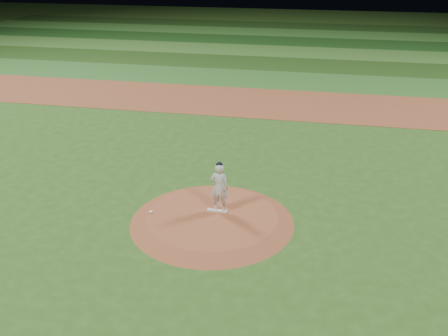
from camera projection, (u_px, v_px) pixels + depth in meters
The scene contains 12 objects.
ground at pixel (212, 222), 16.80m from camera, with size 120.00×120.00×0.00m, color #2C581C.
infield_dirt_band at pixel (265, 103), 29.29m from camera, with size 70.00×6.00×0.02m, color brown.
outfield_stripe_0 at pixel (275, 80), 34.20m from camera, with size 70.00×5.00×0.02m, color #2C6825.
outfield_stripe_1 at pixel (282, 64), 38.67m from camera, with size 70.00×5.00×0.02m, color #204416.
outfield_stripe_2 at pixel (288, 52), 43.13m from camera, with size 70.00×5.00×0.02m, color #397229.
outfield_stripe_3 at pixel (292, 41), 47.60m from camera, with size 70.00×5.00×0.02m, color #184415.
outfield_stripe_4 at pixel (296, 33), 52.06m from camera, with size 70.00×5.00×0.02m, color #337329.
outfield_stripe_5 at pixel (299, 26), 56.52m from camera, with size 70.00×5.00×0.02m, color #1C4215.
pitchers_mound at pixel (212, 218), 16.75m from camera, with size 5.50×5.50×0.25m, color #994F2F.
pitching_rubber at pixel (217, 211), 16.95m from camera, with size 0.68×0.17×0.03m, color silver.
rosin_bag at pixel (151, 212), 16.83m from camera, with size 0.13×0.13×0.07m, color white.
pitcher_on_mound at pixel (219, 187), 16.63m from camera, with size 0.66×0.46×1.79m.
Camera 1 is at (3.32, -14.19, 8.56)m, focal length 40.00 mm.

